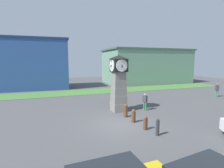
% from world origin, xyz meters
% --- Properties ---
extents(ground_plane, '(77.17, 77.17, 0.00)m').
position_xyz_m(ground_plane, '(0.00, 0.00, 0.00)').
color(ground_plane, '#4C4C4F').
extents(clock_tower, '(1.72, 1.64, 5.10)m').
position_xyz_m(clock_tower, '(1.10, 3.37, 2.64)').
color(clock_tower, gray).
rests_on(clock_tower, ground_plane).
extents(bollard_near_tower, '(0.23, 0.23, 1.08)m').
position_xyz_m(bollard_near_tower, '(1.29, -2.47, 0.55)').
color(bollard_near_tower, '#333338').
rests_on(bollard_near_tower, ground_plane).
extents(bollard_mid_row, '(0.29, 0.29, 0.91)m').
position_xyz_m(bollard_mid_row, '(1.09, -1.39, 0.46)').
color(bollard_mid_row, brown).
rests_on(bollard_mid_row, ground_plane).
extents(bollard_far_row, '(0.31, 0.31, 0.99)m').
position_xyz_m(bollard_far_row, '(0.99, 0.15, 0.50)').
color(bollard_far_row, brown).
rests_on(bollard_far_row, ground_plane).
extents(bollard_end_row, '(0.32, 0.32, 1.07)m').
position_xyz_m(bollard_end_row, '(0.96, 1.50, 0.54)').
color(bollard_end_row, brown).
rests_on(bollard_end_row, ground_plane).
extents(pedestrian_near_bench, '(0.37, 0.46, 1.59)m').
position_xyz_m(pedestrian_near_bench, '(3.47, 2.69, 0.90)').
color(pedestrian_near_bench, '#338C4C').
rests_on(pedestrian_near_bench, ground_plane).
extents(pedestrian_by_cars, '(0.46, 0.39, 1.72)m').
position_xyz_m(pedestrian_by_cars, '(15.37, 4.91, 0.99)').
color(pedestrian_by_cars, '#338C4C').
rests_on(pedestrian_by_cars, ground_plane).
extents(warehouse_blue_far, '(11.39, 6.95, 8.22)m').
position_xyz_m(warehouse_blue_far, '(-7.06, 20.63, 4.12)').
color(warehouse_blue_far, '#2D5193').
rests_on(warehouse_blue_far, ground_plane).
extents(storefront_low_left, '(17.53, 10.51, 7.03)m').
position_xyz_m(storefront_low_left, '(15.05, 21.97, 3.52)').
color(storefront_low_left, gray).
rests_on(storefront_low_left, ground_plane).
extents(grass_verge_far, '(46.30, 4.61, 0.04)m').
position_xyz_m(grass_verge_far, '(1.11, 14.15, 0.02)').
color(grass_verge_far, '#477A38').
rests_on(grass_verge_far, ground_plane).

